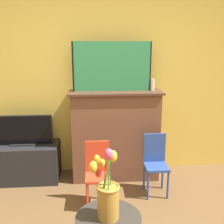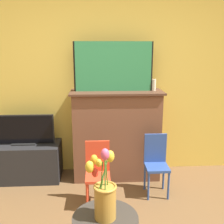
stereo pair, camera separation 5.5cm
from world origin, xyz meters
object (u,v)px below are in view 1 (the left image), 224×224
object	(u,v)px
painting	(112,67)
chair_red	(98,170)
tv_monitor	(21,131)
vase_tulips	(107,193)
chair_blue	(155,160)

from	to	relation	value
painting	chair_red	xyz separation A→B (m)	(-0.21, -0.66, -1.06)
painting	tv_monitor	distance (m)	1.41
tv_monitor	vase_tulips	size ratio (longest dim) A/B	1.47
painting	tv_monitor	world-z (taller)	painting
chair_blue	tv_monitor	bearing A→B (deg)	165.05
chair_red	chair_blue	world-z (taller)	same
painting	chair_blue	bearing A→B (deg)	-44.06
vase_tulips	chair_blue	bearing A→B (deg)	62.62
painting	chair_blue	size ratio (longest dim) A/B	1.38
chair_red	vase_tulips	world-z (taller)	vase_tulips
painting	tv_monitor	bearing A→B (deg)	-178.81
painting	chair_blue	distance (m)	1.25
tv_monitor	chair_red	bearing A→B (deg)	-33.82
tv_monitor	chair_red	distance (m)	1.17
tv_monitor	vase_tulips	bearing A→B (deg)	-59.41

